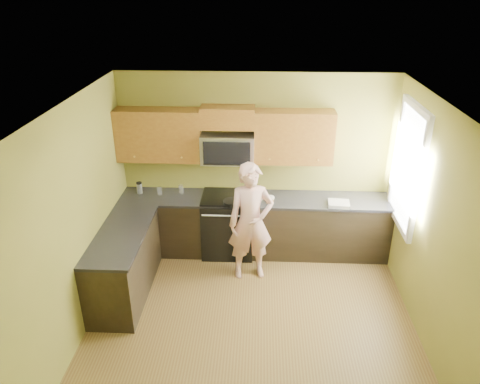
# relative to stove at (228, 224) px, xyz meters

# --- Properties ---
(floor) EXTENTS (4.00, 4.00, 0.00)m
(floor) POSITION_rel_stove_xyz_m (0.40, -1.68, -0.47)
(floor) COLOR brown
(floor) RESTS_ON ground
(ceiling) EXTENTS (4.00, 4.00, 0.00)m
(ceiling) POSITION_rel_stove_xyz_m (0.40, -1.68, 2.23)
(ceiling) COLOR white
(ceiling) RESTS_ON ground
(wall_back) EXTENTS (4.00, 0.00, 4.00)m
(wall_back) POSITION_rel_stove_xyz_m (0.40, 0.32, 0.88)
(wall_back) COLOR olive
(wall_back) RESTS_ON ground
(wall_front) EXTENTS (4.00, 0.00, 4.00)m
(wall_front) POSITION_rel_stove_xyz_m (0.40, -3.67, 0.88)
(wall_front) COLOR olive
(wall_front) RESTS_ON ground
(wall_left) EXTENTS (0.00, 4.00, 4.00)m
(wall_left) POSITION_rel_stove_xyz_m (-1.60, -1.68, 0.88)
(wall_left) COLOR olive
(wall_left) RESTS_ON ground
(wall_right) EXTENTS (0.00, 4.00, 4.00)m
(wall_right) POSITION_rel_stove_xyz_m (2.40, -1.68, 0.88)
(wall_right) COLOR olive
(wall_right) RESTS_ON ground
(cabinet_back_run) EXTENTS (4.00, 0.60, 0.88)m
(cabinet_back_run) POSITION_rel_stove_xyz_m (0.40, 0.02, -0.03)
(cabinet_back_run) COLOR black
(cabinet_back_run) RESTS_ON floor
(cabinet_left_run) EXTENTS (0.60, 1.60, 0.88)m
(cabinet_left_run) POSITION_rel_stove_xyz_m (-1.30, -1.08, -0.03)
(cabinet_left_run) COLOR black
(cabinet_left_run) RESTS_ON floor
(countertop_back) EXTENTS (4.00, 0.62, 0.04)m
(countertop_back) POSITION_rel_stove_xyz_m (0.40, 0.01, 0.43)
(countertop_back) COLOR black
(countertop_back) RESTS_ON cabinet_back_run
(countertop_left) EXTENTS (0.62, 1.60, 0.04)m
(countertop_left) POSITION_rel_stove_xyz_m (-1.29, -1.08, 0.43)
(countertop_left) COLOR black
(countertop_left) RESTS_ON cabinet_left_run
(stove) EXTENTS (0.76, 0.65, 0.95)m
(stove) POSITION_rel_stove_xyz_m (0.00, 0.00, 0.00)
(stove) COLOR black
(stove) RESTS_ON floor
(microwave) EXTENTS (0.76, 0.40, 0.42)m
(microwave) POSITION_rel_stove_xyz_m (0.00, 0.12, 0.97)
(microwave) COLOR silver
(microwave) RESTS_ON wall_back
(upper_cab_left) EXTENTS (1.22, 0.33, 0.75)m
(upper_cab_left) POSITION_rel_stove_xyz_m (-0.99, 0.16, 0.97)
(upper_cab_left) COLOR brown
(upper_cab_left) RESTS_ON wall_back
(upper_cab_right) EXTENTS (1.12, 0.33, 0.75)m
(upper_cab_right) POSITION_rel_stove_xyz_m (0.94, 0.16, 0.97)
(upper_cab_right) COLOR brown
(upper_cab_right) RESTS_ON wall_back
(upper_cab_over_mw) EXTENTS (0.76, 0.33, 0.30)m
(upper_cab_over_mw) POSITION_rel_stove_xyz_m (0.00, 0.16, 1.62)
(upper_cab_over_mw) COLOR brown
(upper_cab_over_mw) RESTS_ON wall_back
(window) EXTENTS (0.06, 1.06, 1.66)m
(window) POSITION_rel_stove_xyz_m (2.38, -0.48, 1.17)
(window) COLOR white
(window) RESTS_ON wall_right
(woman) EXTENTS (0.68, 0.51, 1.70)m
(woman) POSITION_rel_stove_xyz_m (0.36, -0.60, 0.37)
(woman) COLOR #E07D70
(woman) RESTS_ON floor
(frying_pan) EXTENTS (0.26, 0.43, 0.05)m
(frying_pan) POSITION_rel_stove_xyz_m (0.07, -0.25, 0.47)
(frying_pan) COLOR black
(frying_pan) RESTS_ON stove
(butter_tub) EXTENTS (0.15, 0.15, 0.08)m
(butter_tub) POSITION_rel_stove_xyz_m (0.29, -0.17, 0.45)
(butter_tub) COLOR #DDED3E
(butter_tub) RESTS_ON countertop_back
(toast_slice) EXTENTS (0.12, 0.12, 0.01)m
(toast_slice) POSITION_rel_stove_xyz_m (0.63, -0.11, 0.45)
(toast_slice) COLOR #B27F47
(toast_slice) RESTS_ON countertop_back
(napkin_a) EXTENTS (0.15, 0.15, 0.06)m
(napkin_a) POSITION_rel_stove_xyz_m (0.46, -0.08, 0.48)
(napkin_a) COLOR silver
(napkin_a) RESTS_ON countertop_back
(napkin_b) EXTENTS (0.14, 0.15, 0.07)m
(napkin_b) POSITION_rel_stove_xyz_m (0.63, -0.03, 0.48)
(napkin_b) COLOR silver
(napkin_b) RESTS_ON countertop_back
(dish_towel) EXTENTS (0.32, 0.27, 0.05)m
(dish_towel) POSITION_rel_stove_xyz_m (1.60, -0.16, 0.47)
(dish_towel) COLOR white
(dish_towel) RESTS_ON countertop_back
(travel_mug) EXTENTS (0.10, 0.10, 0.18)m
(travel_mug) POSITION_rel_stove_xyz_m (-1.34, 0.10, 0.45)
(travel_mug) COLOR silver
(travel_mug) RESTS_ON countertop_back
(glass_a) EXTENTS (0.08, 0.08, 0.12)m
(glass_a) POSITION_rel_stove_xyz_m (-1.03, 0.07, 0.51)
(glass_a) COLOR silver
(glass_a) RESTS_ON countertop_back
(glass_b) EXTENTS (0.08, 0.08, 0.12)m
(glass_b) POSITION_rel_stove_xyz_m (-0.72, 0.15, 0.51)
(glass_b) COLOR silver
(glass_b) RESTS_ON countertop_back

